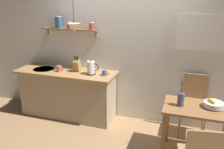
# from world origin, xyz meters

# --- Properties ---
(ground_plane) EXTENTS (14.00, 14.00, 0.00)m
(ground_plane) POSITION_xyz_m (0.00, 0.00, 0.00)
(ground_plane) COLOR #A87F56
(back_wall) EXTENTS (6.80, 0.11, 2.70)m
(back_wall) POSITION_xyz_m (0.20, 0.65, 1.35)
(back_wall) COLOR white
(back_wall) RESTS_ON ground_plane
(kitchen_counter) EXTENTS (1.83, 0.63, 0.91)m
(kitchen_counter) POSITION_xyz_m (-1.00, 0.32, 0.46)
(kitchen_counter) COLOR tan
(kitchen_counter) RESTS_ON ground_plane
(wall_shelf) EXTENTS (1.06, 0.20, 0.34)m
(wall_shelf) POSITION_xyz_m (-1.01, 0.49, 1.69)
(wall_shelf) COLOR brown
(dining_table) EXTENTS (0.92, 0.60, 0.77)m
(dining_table) POSITION_xyz_m (1.29, -0.20, 0.62)
(dining_table) COLOR #9E6B3D
(dining_table) RESTS_ON ground_plane
(dining_chair_far) EXTENTS (0.43, 0.42, 1.01)m
(dining_chair_far) POSITION_xyz_m (1.24, 0.43, 0.55)
(dining_chair_far) COLOR tan
(dining_chair_far) RESTS_ON ground_plane
(fruit_bowl) EXTENTS (0.27, 0.27, 0.12)m
(fruit_bowl) POSITION_xyz_m (1.47, -0.14, 0.82)
(fruit_bowl) COLOR silver
(fruit_bowl) RESTS_ON dining_table
(twig_vase) EXTENTS (0.09, 0.09, 0.48)m
(twig_vase) POSITION_xyz_m (1.05, -0.22, 0.87)
(twig_vase) COLOR #475675
(twig_vase) RESTS_ON dining_table
(electric_kettle) EXTENTS (0.25, 0.16, 0.26)m
(electric_kettle) POSITION_xyz_m (-0.48, 0.27, 1.02)
(electric_kettle) COLOR black
(electric_kettle) RESTS_ON kitchen_counter
(knife_block) EXTENTS (0.10, 0.16, 0.29)m
(knife_block) POSITION_xyz_m (-0.79, 0.35, 1.02)
(knife_block) COLOR tan
(knife_block) RESTS_ON kitchen_counter
(coffee_mug_by_sink) EXTENTS (0.13, 0.09, 0.10)m
(coffee_mug_by_sink) POSITION_xyz_m (-1.09, 0.24, 0.96)
(coffee_mug_by_sink) COLOR #C6664C
(coffee_mug_by_sink) RESTS_ON kitchen_counter
(coffee_mug_spare) EXTENTS (0.12, 0.08, 0.09)m
(coffee_mug_spare) POSITION_xyz_m (-0.25, 0.28, 0.95)
(coffee_mug_spare) COLOR #3D5B89
(coffee_mug_spare) RESTS_ON kitchen_counter
(pendant_lamp) EXTENTS (0.22, 0.22, 0.50)m
(pendant_lamp) POSITION_xyz_m (-0.78, 0.29, 1.70)
(pendant_lamp) COLOR black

